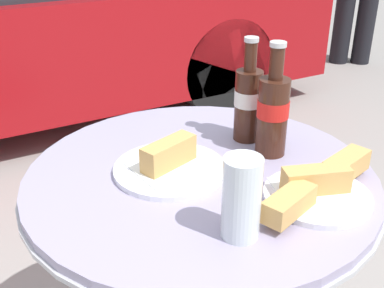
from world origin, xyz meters
TOP-DOWN VIEW (x-y plane):
  - bistro_table at (0.00, 0.00)m, footprint 0.76×0.76m
  - cola_bottle_left at (0.18, 0.09)m, footprint 0.07×0.07m
  - cola_bottle_right at (0.18, -0.00)m, footprint 0.07×0.07m
  - drinking_glass at (-0.05, -0.22)m, footprint 0.07×0.07m
  - lunch_plate_near at (-0.06, 0.03)m, footprint 0.24×0.24m
  - lunch_plate_far at (0.15, -0.20)m, footprint 0.32×0.21m

SIDE VIEW (x-z plane):
  - bistro_table at x=0.00m, z-range 0.19..0.90m
  - lunch_plate_near at x=-0.06m, z-range 0.69..0.76m
  - lunch_plate_far at x=0.15m, z-range 0.70..0.77m
  - drinking_glass at x=-0.05m, z-range 0.70..0.85m
  - cola_bottle_left at x=0.18m, z-range 0.68..0.93m
  - cola_bottle_right at x=0.18m, z-range 0.68..0.94m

